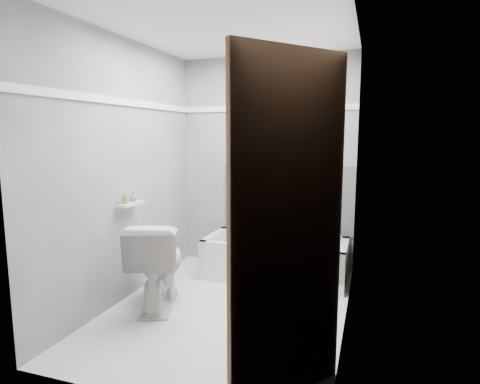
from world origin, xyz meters
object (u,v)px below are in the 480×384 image
at_px(toilet, 158,264).
at_px(door, 328,249).
at_px(office_chair, 291,220).
at_px(bathtub, 275,258).
at_px(soap_bottle_a, 125,198).
at_px(soap_bottle_b, 133,196).

bearing_deg(toilet, door, 125.35).
height_order(office_chair, toilet, office_chair).
relative_size(bathtub, soap_bottle_a, 15.48).
distance_m(door, soap_bottle_a, 2.25).
bearing_deg(soap_bottle_b, toilet, -24.72).
distance_m(toilet, door, 2.07).
bearing_deg(soap_bottle_a, bathtub, 42.12).
bearing_deg(bathtub, soap_bottle_a, -137.88).
distance_m(office_chair, door, 2.37).
distance_m(office_chair, soap_bottle_a, 1.74).
bearing_deg(door, soap_bottle_b, 145.69).
height_order(office_chair, door, door).
distance_m(bathtub, office_chair, 0.45).
relative_size(door, soap_bottle_a, 20.64).
bearing_deg(office_chair, soap_bottle_b, -144.81).
distance_m(soap_bottle_a, soap_bottle_b, 0.14).
distance_m(bathtub, soap_bottle_b, 1.64).
xyz_separation_m(bathtub, soap_bottle_b, (-1.15, -0.90, 0.75)).
height_order(toilet, door, door).
relative_size(office_chair, soap_bottle_b, 11.84).
bearing_deg(soap_bottle_a, soap_bottle_b, 90.00).
bearing_deg(soap_bottle_b, soap_bottle_a, -90.00).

